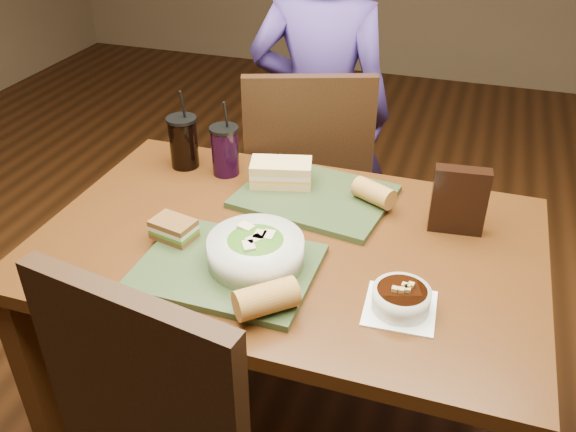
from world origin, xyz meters
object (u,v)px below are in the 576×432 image
object	(u,v)px
tray_near	(227,268)
tray_far	(315,196)
cup_cola	(183,142)
chip_bag	(459,201)
cup_berry	(225,150)
soup_bowl	(401,299)
sandwich_near	(174,229)
chair_far	(316,184)
baguette_far	(374,193)
baguette_near	(266,299)
dining_table	(288,266)
sandwich_far	(281,173)
salad_bowl	(256,249)
diner	(320,116)

from	to	relation	value
tray_near	tray_far	xyz separation A→B (m)	(0.11, 0.39, 0.00)
cup_cola	chip_bag	size ratio (longest dim) A/B	1.38
cup_berry	soup_bowl	bearing A→B (deg)	-37.03
soup_bowl	sandwich_near	bearing A→B (deg)	172.86
cup_berry	chair_far	bearing A→B (deg)	60.98
baguette_far	baguette_near	bearing A→B (deg)	-103.72
chair_far	cup_cola	distance (m)	0.56
dining_table	sandwich_near	xyz separation A→B (m)	(-0.27, -0.11, 0.13)
baguette_far	cup_berry	size ratio (longest dim) A/B	0.49
tray_near	cup_berry	bearing A→B (deg)	113.45
tray_near	sandwich_far	world-z (taller)	sandwich_far
salad_bowl	baguette_far	xyz separation A→B (m)	(0.21, 0.37, -0.01)
diner	dining_table	bearing A→B (deg)	92.40
diner	baguette_far	distance (m)	0.69
sandwich_far	cup_berry	size ratio (longest dim) A/B	0.82
cup_cola	baguette_near	bearing A→B (deg)	-50.44
tray_far	sandwich_far	world-z (taller)	sandwich_far
dining_table	baguette_near	size ratio (longest dim) A/B	9.47
chip_bag	sandwich_far	bearing A→B (deg)	166.54
diner	baguette_far	size ratio (longest dim) A/B	12.45
sandwich_far	cup_cola	world-z (taller)	cup_cola
salad_bowl	baguette_near	bearing A→B (deg)	-61.96
chair_far	baguette_near	bearing A→B (deg)	-80.83
tray_far	cup_berry	bearing A→B (deg)	167.79
dining_table	chip_bag	distance (m)	0.48
tray_near	sandwich_far	bearing A→B (deg)	90.72
sandwich_far	tray_far	bearing A→B (deg)	-13.93
chair_far	chip_bag	xyz separation A→B (m)	(0.51, -0.46, 0.28)
chair_far	salad_bowl	distance (m)	0.82
cup_cola	soup_bowl	bearing A→B (deg)	-31.82
tray_far	sandwich_near	distance (m)	0.43
soup_bowl	baguette_far	size ratio (longest dim) A/B	1.40
tray_far	sandwich_near	xyz separation A→B (m)	(-0.28, -0.33, 0.03)
tray_near	chip_bag	xyz separation A→B (m)	(0.51, 0.35, 0.08)
salad_bowl	baguette_far	distance (m)	0.43
soup_bowl	tray_near	bearing A→B (deg)	178.76
sandwich_far	baguette_far	xyz separation A→B (m)	(0.28, -0.02, -0.01)
soup_bowl	cup_cola	xyz separation A→B (m)	(-0.76, 0.47, 0.05)
salad_bowl	chip_bag	xyz separation A→B (m)	(0.44, 0.32, 0.04)
tray_far	baguette_near	distance (m)	0.52
cup_berry	tray_near	bearing A→B (deg)	-66.55
tray_near	soup_bowl	bearing A→B (deg)	-1.24
cup_berry	tray_far	bearing A→B (deg)	-12.21
tray_near	chair_far	bearing A→B (deg)	90.31
cup_cola	tray_far	bearing A→B (deg)	-9.08
chair_far	soup_bowl	xyz separation A→B (m)	(0.43, -0.82, 0.22)
tray_near	sandwich_near	xyz separation A→B (m)	(-0.18, 0.07, 0.03)
dining_table	diner	size ratio (longest dim) A/B	0.88
cup_cola	diner	bearing A→B (deg)	61.76
diner	salad_bowl	distance (m)	0.99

